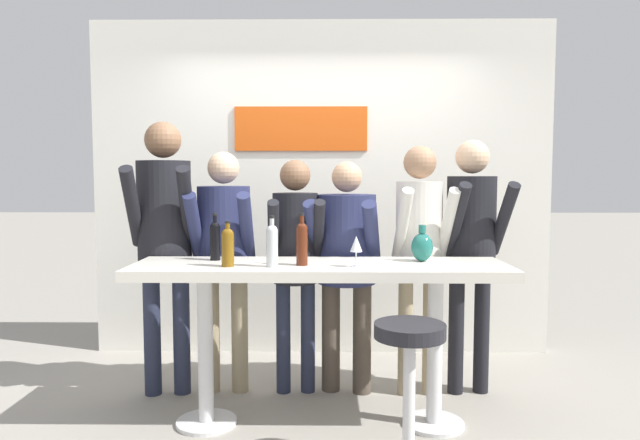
% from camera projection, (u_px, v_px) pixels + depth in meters
% --- Properties ---
extents(ground_plane, '(40.00, 40.00, 0.00)m').
position_uv_depth(ground_plane, '(320.00, 425.00, 3.41)').
color(ground_plane, gray).
extents(back_wall, '(3.79, 0.12, 2.75)m').
position_uv_depth(back_wall, '(322.00, 189.00, 4.77)').
color(back_wall, silver).
rests_on(back_wall, ground_plane).
extents(tasting_table, '(2.19, 0.59, 0.97)m').
position_uv_depth(tasting_table, '(320.00, 290.00, 3.35)').
color(tasting_table, silver).
rests_on(tasting_table, ground_plane).
extents(bar_stool, '(0.37, 0.37, 0.77)m').
position_uv_depth(bar_stool, '(409.00, 376.00, 2.78)').
color(bar_stool, silver).
rests_on(bar_stool, ground_plane).
extents(person_far_left, '(0.47, 0.60, 1.84)m').
position_uv_depth(person_far_left, '(164.00, 226.00, 3.80)').
color(person_far_left, '#23283D').
rests_on(person_far_left, ground_plane).
extents(person_left, '(0.43, 0.53, 1.65)m').
position_uv_depth(person_left, '(224.00, 245.00, 3.86)').
color(person_left, gray).
rests_on(person_left, ground_plane).
extents(person_center_left, '(0.39, 0.50, 1.59)m').
position_uv_depth(person_center_left, '(295.00, 248.00, 3.85)').
color(person_center_left, '#23283D').
rests_on(person_center_left, ground_plane).
extents(person_center, '(0.53, 0.60, 1.58)m').
position_uv_depth(person_center, '(346.00, 252.00, 3.86)').
color(person_center, '#473D33').
rests_on(person_center, ground_plane).
extents(person_center_right, '(0.39, 0.52, 1.69)m').
position_uv_depth(person_center_right, '(419.00, 240.00, 3.81)').
color(person_center_right, gray).
rests_on(person_center_right, ground_plane).
extents(person_right, '(0.43, 0.55, 1.73)m').
position_uv_depth(person_right, '(471.00, 236.00, 3.83)').
color(person_right, black).
rests_on(person_right, ground_plane).
extents(wine_bottle_0, '(0.07, 0.07, 0.30)m').
position_uv_depth(wine_bottle_0, '(302.00, 242.00, 3.27)').
color(wine_bottle_0, '#4C1E0F').
rests_on(wine_bottle_0, tasting_table).
extents(wine_bottle_1, '(0.06, 0.06, 0.29)m').
position_uv_depth(wine_bottle_1, '(215.00, 239.00, 3.47)').
color(wine_bottle_1, black).
rests_on(wine_bottle_1, tasting_table).
extents(wine_bottle_2, '(0.07, 0.07, 0.29)m').
position_uv_depth(wine_bottle_2, '(272.00, 243.00, 3.21)').
color(wine_bottle_2, '#B7BCC1').
rests_on(wine_bottle_2, tasting_table).
extents(wine_bottle_3, '(0.07, 0.07, 0.26)m').
position_uv_depth(wine_bottle_3, '(228.00, 245.00, 3.22)').
color(wine_bottle_3, brown).
rests_on(wine_bottle_3, tasting_table).
extents(wine_glass_0, '(0.07, 0.07, 0.18)m').
position_uv_depth(wine_glass_0, '(356.00, 245.00, 3.21)').
color(wine_glass_0, silver).
rests_on(wine_glass_0, tasting_table).
extents(decorative_vase, '(0.13, 0.13, 0.22)m').
position_uv_depth(decorative_vase, '(422.00, 247.00, 3.42)').
color(decorative_vase, '#1E665B').
rests_on(decorative_vase, tasting_table).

